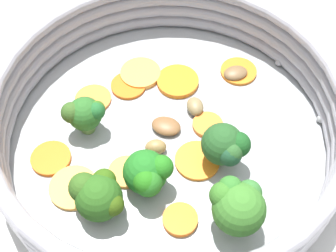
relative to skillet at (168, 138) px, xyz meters
The scene contains 25 objects.
ground_plane 0.01m from the skillet, ahead, with size 4.00×4.00×0.00m, color #BBBAB7.
skillet is the anchor object (origin of this frame).
skillet_rim_wall 0.04m from the skillet, ahead, with size 0.34×0.34×0.06m.
skillet_rivet_left 0.16m from the skillet, 81.52° to the left, with size 0.01×0.01×0.01m, color #959798.
skillet_rivet_right 0.16m from the skillet, 113.00° to the left, with size 0.01×0.01×0.01m, color #969398.
carrot_slice_0 0.08m from the skillet, 160.54° to the right, with size 0.04×0.04×0.00m, color #E45D12.
carrot_slice_1 0.12m from the skillet, 90.96° to the right, with size 0.04×0.04×0.00m, color orange.
carrot_slice_2 0.07m from the skillet, 156.72° to the left, with size 0.05×0.05×0.01m, color orange.
carrot_slice_3 0.09m from the skillet, 134.03° to the right, with size 0.04×0.04×0.00m, color orange.
carrot_slice_4 0.11m from the skillet, 69.53° to the right, with size 0.05×0.05×0.00m, color #EF9C3D.
carrot_slice_5 0.12m from the skillet, 122.67° to the left, with size 0.04×0.04×0.00m, color orange.
carrot_slice_6 0.04m from the skillet, 27.20° to the left, with size 0.04×0.04×0.00m, color orange.
carrot_slice_7 0.04m from the skillet, 89.80° to the left, with size 0.03×0.03×0.00m, color orange.
carrot_slice_8 0.06m from the skillet, 56.22° to the right, with size 0.03×0.03×0.00m, color orange.
carrot_slice_9 0.09m from the skillet, behind, with size 0.04×0.04×0.01m, color #F8983B.
carrot_slice_10 0.10m from the skillet, ahead, with size 0.03×0.03×0.01m, color orange.
broccoli_floret_0 0.07m from the skillet, 31.24° to the right, with size 0.05×0.05×0.04m.
broccoli_floret_1 0.07m from the skillet, 42.47° to the left, with size 0.05×0.04×0.05m.
broccoli_floret_2 0.09m from the skillet, 109.36° to the right, with size 0.03×0.04×0.04m.
broccoli_floret_3 0.12m from the skillet, 16.53° to the left, with size 0.05×0.05×0.06m.
broccoli_floret_4 0.11m from the skillet, 51.31° to the right, with size 0.04×0.05×0.05m.
mushroom_piece_0 0.04m from the skillet, 123.38° to the left, with size 0.02×0.02×0.01m, color olive.
mushroom_piece_1 0.11m from the skillet, 122.16° to the left, with size 0.03×0.02×0.01m, color brown.
mushroom_piece_2 0.03m from the skillet, 45.39° to the right, with size 0.02×0.02×0.01m, color olive.
mushroom_piece_3 0.01m from the skillet, 158.59° to the right, with size 0.03×0.02×0.01m, color brown.
Camera 1 is at (0.26, -0.07, 0.40)m, focal length 50.00 mm.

